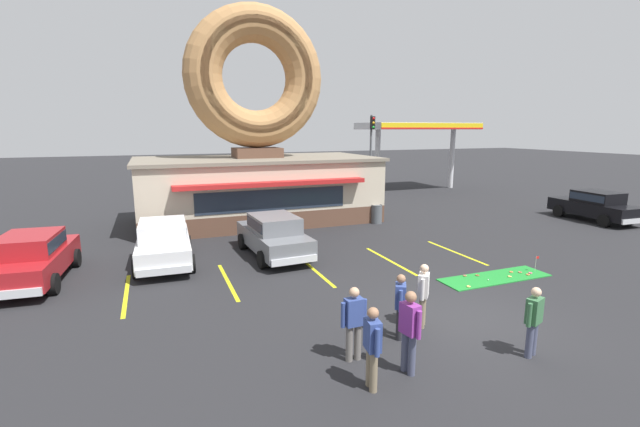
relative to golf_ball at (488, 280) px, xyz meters
name	(u,v)px	position (x,y,z in m)	size (l,w,h in m)	color
ground_plane	(466,318)	(-2.49, -1.91, -0.05)	(160.00, 160.00, 0.00)	#232326
donut_shop_building	(257,150)	(-4.62, 12.03, 3.69)	(12.30, 6.75, 10.96)	brown
putting_mat	(495,278)	(0.44, 0.17, -0.04)	(3.85, 1.12, 0.03)	#1E842D
mini_donut_near_left	(520,272)	(1.56, 0.20, 0.00)	(0.13, 0.13, 0.04)	#A5724C
mini_donut_near_right	(469,286)	(-0.98, -0.23, 0.00)	(0.13, 0.13, 0.04)	#E5C666
mini_donut_mid_left	(510,276)	(0.90, 0.00, 0.00)	(0.13, 0.13, 0.04)	#E5C666
mini_donut_mid_centre	(511,272)	(1.30, 0.33, 0.00)	(0.13, 0.13, 0.04)	#D17F47
mini_donut_mid_right	(477,275)	(-0.01, 0.49, 0.00)	(0.13, 0.13, 0.04)	brown
mini_donut_far_left	(530,273)	(1.82, 0.01, 0.00)	(0.13, 0.13, 0.04)	#D8667F
mini_donut_far_centre	(528,275)	(1.62, -0.08, 0.00)	(0.13, 0.13, 0.04)	#D17F47
mini_donut_far_right	(465,276)	(-0.42, 0.61, 0.00)	(0.13, 0.13, 0.04)	#A5724C
golf_ball	(488,280)	(0.00, 0.00, 0.00)	(0.04, 0.04, 0.04)	white
putting_flag_pin	(537,260)	(2.15, 0.09, 0.39)	(0.13, 0.01, 0.55)	silver
car_black	(595,205)	(12.01, 5.29, 0.82)	(2.17, 4.65, 1.60)	black
car_white	(164,241)	(-9.62, 5.77, 0.82)	(2.10, 4.62, 1.60)	silver
car_red	(32,256)	(-13.55, 5.25, 0.82)	(2.23, 4.68, 1.60)	maroon
car_grey	(274,234)	(-5.64, 5.32, 0.82)	(2.16, 4.65, 1.60)	slate
pedestrian_blue_sweater_man	(400,303)	(-4.71, -2.22, 0.81)	(0.40, 0.52, 1.56)	#232328
pedestrian_hooded_kid	(372,344)	(-6.26, -3.75, 0.85)	(0.29, 0.59, 1.63)	#7F7056
pedestrian_leather_jacket_man	(423,292)	(-3.85, -1.90, 0.83)	(0.43, 0.47, 1.61)	#7F7056
pedestrian_clipboard_woman	(354,320)	(-6.14, -2.71, 0.85)	(0.60, 0.25, 1.63)	slate
pedestrian_beanie_man	(534,319)	(-2.50, -3.96, 0.81)	(0.56, 0.36, 1.56)	#474C66
pedestrian_crossing_woman	(409,328)	(-5.32, -3.54, 0.91)	(0.31, 0.59, 1.73)	#474C66
trash_bin	(377,214)	(0.89, 9.00, 0.45)	(0.57, 0.57, 0.97)	#51565B
traffic_light_pole	(371,145)	(4.78, 16.97, 3.66)	(0.28, 0.47, 5.80)	#595B60
gas_station_canopy	(417,129)	(9.90, 18.91, 4.81)	(9.00, 4.46, 5.30)	silver
parking_stripe_far_left	(126,294)	(-10.81, 3.09, -0.05)	(0.12, 3.60, 0.01)	yellow
parking_stripe_left	(228,281)	(-7.81, 3.09, -0.05)	(0.12, 3.60, 0.01)	yellow
parking_stripe_mid_left	(315,270)	(-4.81, 3.09, -0.05)	(0.12, 3.60, 0.01)	yellow
parking_stripe_centre	(390,261)	(-1.81, 3.09, -0.05)	(0.12, 3.60, 0.01)	yellow
parking_stripe_mid_right	(455,252)	(1.19, 3.09, -0.05)	(0.12, 3.60, 0.01)	yellow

